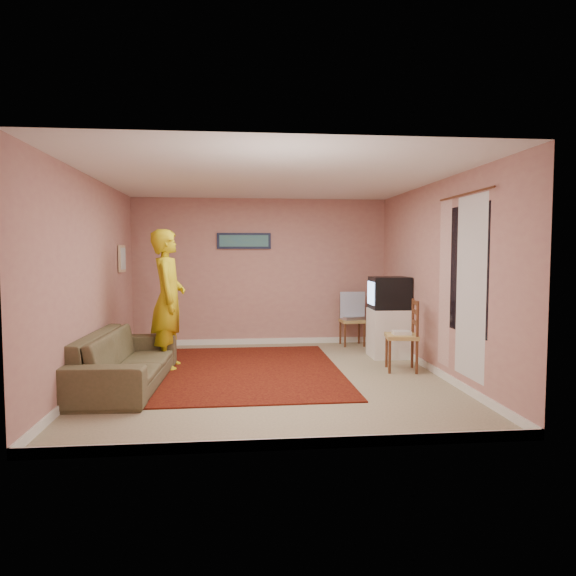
{
  "coord_description": "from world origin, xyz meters",
  "views": [
    {
      "loc": [
        -0.43,
        -6.65,
        1.65
      ],
      "look_at": [
        0.3,
        0.6,
        1.14
      ],
      "focal_mm": 32.0,
      "sensor_mm": 36.0,
      "label": 1
    }
  ],
  "objects": [
    {
      "name": "game_console",
      "position": [
        1.85,
        0.22,
        0.53
      ],
      "size": [
        0.26,
        0.2,
        0.05
      ],
      "primitive_type": "cube",
      "rotation": [
        0.0,
        0.0,
        -0.09
      ],
      "color": "silver",
      "rests_on": "chair_b"
    },
    {
      "name": "ground",
      "position": [
        0.0,
        0.0,
        0.0
      ],
      "size": [
        5.0,
        5.0,
        0.0
      ],
      "primitive_type": "plane",
      "color": "tan",
      "rests_on": "ground"
    },
    {
      "name": "crt_tv",
      "position": [
        1.94,
        1.15,
        1.01
      ],
      "size": [
        0.61,
        0.54,
        0.5
      ],
      "rotation": [
        0.0,
        0.0,
        -0.03
      ],
      "color": "black",
      "rests_on": "tv_cabinet"
    },
    {
      "name": "wall_right",
      "position": [
        2.25,
        0.0,
        1.3
      ],
      "size": [
        0.02,
        5.0,
        2.6
      ],
      "primitive_type": "cube",
      "color": "tan",
      "rests_on": "ground"
    },
    {
      "name": "window",
      "position": [
        2.24,
        -0.9,
        1.45
      ],
      "size": [
        0.01,
        1.1,
        1.5
      ],
      "primitive_type": "cube",
      "color": "black",
      "rests_on": "wall_right"
    },
    {
      "name": "chair_b",
      "position": [
        1.85,
        0.22,
        0.61
      ],
      "size": [
        0.5,
        0.52,
        0.54
      ],
      "rotation": [
        0.0,
        0.0,
        -1.75
      ],
      "color": "tan",
      "rests_on": "ground"
    },
    {
      "name": "picture_back",
      "position": [
        -0.3,
        2.47,
        1.85
      ],
      "size": [
        0.95,
        0.04,
        0.28
      ],
      "color": "#131A35",
      "rests_on": "wall_back"
    },
    {
      "name": "baseboard_left",
      "position": [
        -2.24,
        0.0,
        0.05
      ],
      "size": [
        0.02,
        5.0,
        0.1
      ],
      "primitive_type": "cube",
      "color": "white",
      "rests_on": "ground"
    },
    {
      "name": "wall_back",
      "position": [
        0.0,
        2.5,
        1.3
      ],
      "size": [
        4.5,
        0.02,
        2.6
      ],
      "primitive_type": "cube",
      "color": "tan",
      "rests_on": "ground"
    },
    {
      "name": "tv_cabinet",
      "position": [
        1.95,
        1.15,
        0.38
      ],
      "size": [
        0.6,
        0.54,
        0.76
      ],
      "primitive_type": "cube",
      "color": "white",
      "rests_on": "ground"
    },
    {
      "name": "chair_a",
      "position": [
        1.6,
        2.2,
        0.55
      ],
      "size": [
        0.43,
        0.41,
        0.49
      ],
      "rotation": [
        0.0,
        0.0,
        0.05
      ],
      "color": "tan",
      "rests_on": "ground"
    },
    {
      "name": "curtain_rod",
      "position": [
        2.2,
        -0.9,
        2.32
      ],
      "size": [
        0.02,
        1.4,
        0.02
      ],
      "primitive_type": "cylinder",
      "rotation": [
        1.57,
        0.0,
        0.0
      ],
      "color": "#5C311B",
      "rests_on": "wall_right"
    },
    {
      "name": "wall_front",
      "position": [
        0.0,
        -2.5,
        1.3
      ],
      "size": [
        4.5,
        0.02,
        2.6
      ],
      "primitive_type": "cube",
      "color": "tan",
      "rests_on": "ground"
    },
    {
      "name": "curtain_floral",
      "position": [
        2.21,
        -0.35,
        1.25
      ],
      "size": [
        0.01,
        0.35,
        2.1
      ],
      "primitive_type": "cube",
      "color": "beige",
      "rests_on": "wall_right"
    },
    {
      "name": "dvd_player",
      "position": [
        1.6,
        2.2,
        0.49
      ],
      "size": [
        0.42,
        0.35,
        0.06
      ],
      "primitive_type": "cube",
      "rotation": [
        0.0,
        0.0,
        0.28
      ],
      "color": "silver",
      "rests_on": "chair_a"
    },
    {
      "name": "wall_left",
      "position": [
        -2.25,
        0.0,
        1.3
      ],
      "size": [
        0.02,
        5.0,
        2.6
      ],
      "primitive_type": "cube",
      "color": "tan",
      "rests_on": "ground"
    },
    {
      "name": "baseboard_front",
      "position": [
        0.0,
        -2.49,
        0.05
      ],
      "size": [
        4.5,
        0.02,
        0.1
      ],
      "primitive_type": "cube",
      "color": "white",
      "rests_on": "ground"
    },
    {
      "name": "curtain_sheer",
      "position": [
        2.23,
        -1.05,
        1.25
      ],
      "size": [
        0.01,
        0.75,
        2.1
      ],
      "primitive_type": "cube",
      "color": "silver",
      "rests_on": "wall_right"
    },
    {
      "name": "baseboard_right",
      "position": [
        2.24,
        0.0,
        0.05
      ],
      "size": [
        0.02,
        5.0,
        0.1
      ],
      "primitive_type": "cube",
      "color": "white",
      "rests_on": "ground"
    },
    {
      "name": "person",
      "position": [
        -1.4,
        0.72,
        0.99
      ],
      "size": [
        0.49,
        0.73,
        1.97
      ],
      "primitive_type": "imported",
      "rotation": [
        0.0,
        0.0,
        1.59
      ],
      "color": "gold",
      "rests_on": "ground"
    },
    {
      "name": "ceiling",
      "position": [
        0.0,
        0.0,
        2.6
      ],
      "size": [
        4.5,
        5.0,
        0.02
      ],
      "primitive_type": "cube",
      "color": "white",
      "rests_on": "wall_back"
    },
    {
      "name": "picture_left",
      "position": [
        -2.22,
        1.6,
        1.55
      ],
      "size": [
        0.04,
        0.38,
        0.42
      ],
      "color": "beige",
      "rests_on": "wall_left"
    },
    {
      "name": "area_rug",
      "position": [
        -0.36,
        0.42,
        0.01
      ],
      "size": [
        2.7,
        3.37,
        0.02
      ],
      "primitive_type": "cube",
      "rotation": [
        0.0,
        0.0,
        0.01
      ],
      "color": "#310507",
      "rests_on": "ground"
    },
    {
      "name": "sofa",
      "position": [
        -1.8,
        -0.24,
        0.33
      ],
      "size": [
        0.98,
        2.31,
        0.67
      ],
      "primitive_type": "imported",
      "rotation": [
        0.0,
        0.0,
        1.53
      ],
      "color": "brown",
      "rests_on": "ground"
    },
    {
      "name": "blue_throw",
      "position": [
        1.6,
        2.2,
        0.72
      ],
      "size": [
        0.44,
        0.05,
        0.46
      ],
      "primitive_type": "cube",
      "color": "#8098D2",
      "rests_on": "chair_a"
    },
    {
      "name": "baseboard_back",
      "position": [
        0.0,
        2.49,
        0.05
      ],
      "size": [
        4.5,
        0.02,
        0.1
      ],
      "primitive_type": "cube",
      "color": "white",
      "rests_on": "ground"
    }
  ]
}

